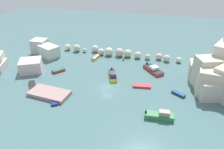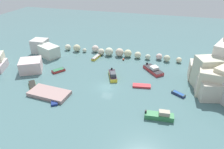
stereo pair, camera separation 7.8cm
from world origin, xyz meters
The scene contains 14 objects.
cove_water centered at (0.00, 0.00, 0.00)m, with size 160.00×160.00×0.00m, color slate.
cliff_headland_left centered at (-28.95, 4.86, 1.63)m, with size 20.29×21.73×4.26m.
rock_breakwater centered at (-2.80, 18.57, 1.11)m, with size 37.65×3.99×2.59m.
stone_dock centered at (-11.40, -6.52, 0.40)m, with size 9.01×4.42×0.80m, color #AB8986.
channel_buoy centered at (0.41, 15.75, 0.31)m, with size 0.62×0.62×0.62m, color #E04C28.
moored_boat_0 centered at (12.89, -7.79, 0.66)m, with size 5.53×2.11×1.82m.
moored_boat_1 centered at (9.81, 10.93, 0.58)m, with size 6.01×6.38×1.66m.
moored_boat_2 centered at (-14.90, 3.94, 0.35)m, with size 3.27×3.63×0.67m.
moored_boat_3 centered at (-9.05, -8.47, 0.23)m, with size 2.80×3.54×0.45m.
moored_boat_4 centered at (0.17, 4.74, 0.68)m, with size 3.62×5.71×1.91m.
moored_boat_5 centered at (-8.01, 14.87, 0.36)m, with size 1.72×4.41×0.69m.
moored_boat_6 centered at (7.94, 2.45, 0.24)m, with size 4.43×2.19×0.48m.
moored_boat_7 centered at (16.35, 1.26, 0.29)m, with size 3.16×2.53×0.55m.
moored_boat_8 centered at (-17.18, -4.44, 0.32)m, with size 3.61×3.82×0.65m.
Camera 1 is at (12.25, -38.89, 26.06)m, focal length 32.62 mm.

